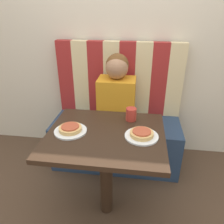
# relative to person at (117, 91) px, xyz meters

# --- Properties ---
(ground_plane) EXTENTS (12.00, 12.00, 0.00)m
(ground_plane) POSITION_rel_person_xyz_m (0.00, -0.66, -0.81)
(ground_plane) COLOR #4C3828
(wall_back) EXTENTS (7.00, 0.05, 2.60)m
(wall_back) POSITION_rel_person_xyz_m (0.00, 0.32, 0.49)
(wall_back) COLOR beige
(wall_back) RESTS_ON ground_plane
(booth_seat) EXTENTS (1.28, 0.55, 0.49)m
(booth_seat) POSITION_rel_person_xyz_m (0.00, -0.00, -0.57)
(booth_seat) COLOR navy
(booth_seat) RESTS_ON ground_plane
(booth_backrest) EXTENTS (1.28, 0.09, 0.75)m
(booth_backrest) POSITION_rel_person_xyz_m (0.00, 0.23, 0.05)
(booth_backrest) COLOR maroon
(booth_backrest) RESTS_ON booth_seat
(dining_table) EXTENTS (0.82, 0.70, 0.75)m
(dining_table) POSITION_rel_person_xyz_m (0.00, -0.66, -0.18)
(dining_table) COLOR black
(dining_table) RESTS_ON ground_plane
(person) EXTENTS (0.35, 0.26, 0.67)m
(person) POSITION_rel_person_xyz_m (0.00, 0.00, 0.00)
(person) COLOR orange
(person) RESTS_ON booth_seat
(plate_left) EXTENTS (0.23, 0.23, 0.01)m
(plate_left) POSITION_rel_person_xyz_m (-0.25, -0.68, -0.06)
(plate_left) COLOR white
(plate_left) RESTS_ON dining_table
(plate_right) EXTENTS (0.23, 0.23, 0.01)m
(plate_right) POSITION_rel_person_xyz_m (0.25, -0.68, -0.06)
(plate_right) COLOR white
(plate_right) RESTS_ON dining_table
(pizza_left) EXTENTS (0.16, 0.16, 0.04)m
(pizza_left) POSITION_rel_person_xyz_m (-0.25, -0.68, -0.04)
(pizza_left) COLOR tan
(pizza_left) RESTS_ON plate_left
(pizza_right) EXTENTS (0.16, 0.16, 0.04)m
(pizza_right) POSITION_rel_person_xyz_m (0.25, -0.68, -0.04)
(pizza_right) COLOR tan
(pizza_right) RESTS_ON plate_right
(drinking_cup) EXTENTS (0.08, 0.08, 0.10)m
(drinking_cup) POSITION_rel_person_xyz_m (0.16, -0.44, -0.02)
(drinking_cup) COLOR #B23328
(drinking_cup) RESTS_ON dining_table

